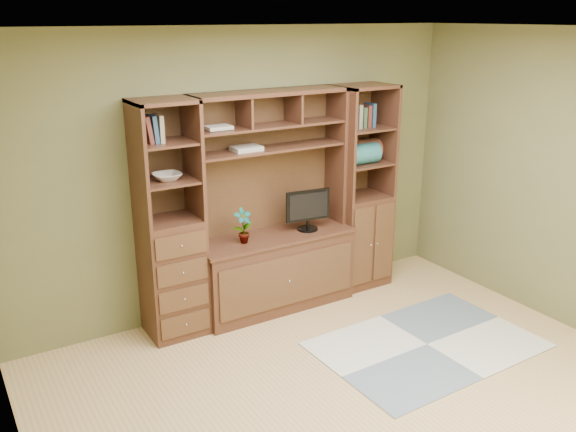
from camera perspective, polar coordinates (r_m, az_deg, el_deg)
room at (r=4.05m, az=8.88°, el=-1.88°), size 4.60×4.10×2.64m
center_hutch at (r=5.58m, az=-1.23°, el=1.06°), size 1.54×0.53×2.05m
left_tower at (r=5.22m, az=-11.00°, el=-0.55°), size 0.50×0.45×2.05m
right_tower at (r=6.17m, az=6.85°, el=2.61°), size 0.55×0.45×2.05m
rug at (r=5.44m, az=12.88°, el=-11.66°), size 1.86×1.26×0.01m
monitor at (r=5.73m, az=1.87°, el=1.24°), size 0.46×0.25×0.54m
orchid at (r=5.44m, az=-4.21°, el=-0.94°), size 0.17×0.12×0.33m
magazines at (r=5.42m, az=-3.92°, el=6.33°), size 0.26×0.19×0.04m
bowl at (r=5.11m, az=-11.26°, el=3.64°), size 0.23×0.23×0.06m
blanket_teal at (r=6.02m, az=6.93°, el=5.79°), size 0.35×0.20×0.20m
blanket_red at (r=6.21m, az=7.33°, el=6.20°), size 0.37×0.21×0.21m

